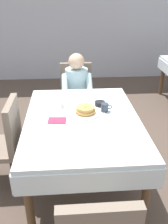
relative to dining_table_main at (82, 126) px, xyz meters
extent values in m
plane|color=brown|center=(0.00, 0.00, -0.65)|extent=(14.00, 14.00, 0.00)
cube|color=#B2B7C1|center=(0.00, 3.40, 0.95)|extent=(12.00, 0.16, 3.20)
cube|color=silver|center=(0.00, 0.00, 0.07)|extent=(1.10, 1.50, 0.04)
cube|color=silver|center=(0.00, -0.76, -0.04)|extent=(1.10, 0.01, 0.18)
cube|color=silver|center=(0.00, 0.76, -0.04)|extent=(1.10, 0.01, 0.18)
cube|color=silver|center=(-0.56, 0.00, -0.04)|extent=(0.01, 1.50, 0.18)
cube|color=silver|center=(0.56, 0.00, -0.04)|extent=(0.01, 1.50, 0.18)
cylinder|color=brown|center=(-0.47, -0.67, -0.30)|extent=(0.07, 0.07, 0.70)
cylinder|color=brown|center=(0.47, -0.67, -0.30)|extent=(0.07, 0.07, 0.70)
cylinder|color=brown|center=(-0.47, 0.67, -0.30)|extent=(0.07, 0.07, 0.70)
cylinder|color=brown|center=(0.47, 0.67, -0.30)|extent=(0.07, 0.07, 0.70)
cube|color=#7A6B5B|center=(-0.01, 1.07, -0.23)|extent=(0.44, 0.44, 0.05)
cube|color=#7A6B5B|center=(-0.01, 1.27, 0.04)|extent=(0.44, 0.06, 0.48)
cylinder|color=#2D2319|center=(0.17, 0.89, -0.45)|extent=(0.04, 0.04, 0.40)
cylinder|color=#2D2319|center=(-0.19, 0.89, -0.45)|extent=(0.04, 0.04, 0.40)
cylinder|color=#2D2319|center=(0.17, 1.25, -0.45)|extent=(0.04, 0.04, 0.40)
cylinder|color=#2D2319|center=(-0.19, 1.25, -0.45)|extent=(0.04, 0.04, 0.40)
cylinder|color=silver|center=(-0.01, 1.05, 0.03)|extent=(0.30, 0.30, 0.46)
sphere|color=#D8AD8C|center=(-0.01, 1.03, 0.36)|extent=(0.21, 0.21, 0.21)
cylinder|color=silver|center=(0.15, 0.91, 0.10)|extent=(0.08, 0.29, 0.23)
cylinder|color=silver|center=(-0.17, 0.91, 0.10)|extent=(0.08, 0.29, 0.23)
cylinder|color=#383D51|center=(0.07, 0.87, -0.43)|extent=(0.10, 0.10, 0.45)
cylinder|color=#383D51|center=(-0.09, 0.87, -0.43)|extent=(0.10, 0.10, 0.45)
cube|color=#7A6B5B|center=(-0.67, 0.00, 0.04)|extent=(0.06, 0.44, 0.48)
cylinder|color=#2D2319|center=(-0.69, -0.18, -0.45)|extent=(0.04, 0.04, 0.40)
cylinder|color=#2D2319|center=(-0.69, 0.18, -0.45)|extent=(0.04, 0.04, 0.40)
cylinder|color=white|center=(0.04, 0.07, 0.10)|extent=(0.28, 0.28, 0.02)
cylinder|color=tan|center=(0.04, 0.07, 0.11)|extent=(0.17, 0.17, 0.01)
cylinder|color=tan|center=(0.04, 0.08, 0.13)|extent=(0.20, 0.20, 0.02)
cylinder|color=tan|center=(0.03, 0.07, 0.14)|extent=(0.17, 0.17, 0.02)
cylinder|color=tan|center=(0.04, 0.08, 0.16)|extent=(0.18, 0.18, 0.02)
cube|color=#F4E072|center=(0.04, 0.07, 0.18)|extent=(0.03, 0.03, 0.01)
cylinder|color=#333D4C|center=(0.24, 0.12, 0.13)|extent=(0.08, 0.08, 0.08)
torus|color=#333D4C|center=(0.29, 0.12, 0.14)|extent=(0.05, 0.01, 0.05)
cylinder|color=black|center=(0.21, 0.26, 0.11)|extent=(0.11, 0.11, 0.04)
cone|color=silver|center=(-0.20, 0.22, 0.13)|extent=(0.08, 0.08, 0.07)
cube|color=silver|center=(-0.15, 0.05, 0.09)|extent=(0.04, 0.18, 0.00)
cube|color=silver|center=(0.23, 0.05, 0.09)|extent=(0.02, 0.20, 0.00)
cube|color=silver|center=(0.05, -0.25, 0.09)|extent=(0.15, 0.04, 0.00)
cube|color=#8C2D4C|center=(-0.24, -0.04, 0.09)|extent=(0.18, 0.13, 0.01)
cylinder|color=brown|center=(1.68, 2.25, -0.30)|extent=(0.07, 0.07, 0.70)
camera|label=1|loc=(-0.14, -2.11, 1.22)|focal=39.58mm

